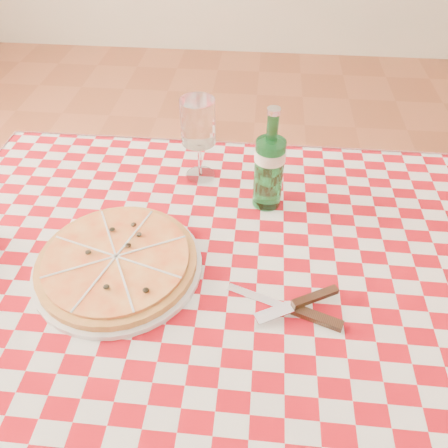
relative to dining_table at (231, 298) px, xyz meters
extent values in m
plane|color=brown|center=(0.00, 0.00, -0.66)|extent=(6.00, 6.00, 0.00)
cube|color=brown|center=(0.00, 0.00, 0.07)|extent=(1.20, 0.80, 0.04)
cylinder|color=brown|center=(-0.54, 0.34, -0.30)|extent=(0.06, 0.06, 0.71)
cylinder|color=brown|center=(0.54, 0.34, -0.30)|extent=(0.06, 0.06, 0.71)
cube|color=#9E0913|center=(0.00, 0.00, 0.09)|extent=(1.30, 0.90, 0.01)
cylinder|color=brown|center=(0.62, 0.24, -0.44)|extent=(0.04, 0.04, 0.45)
cylinder|color=brown|center=(-0.58, 0.02, -0.47)|extent=(0.03, 0.03, 0.39)
camera|label=1|loc=(0.04, -0.57, 0.75)|focal=35.00mm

